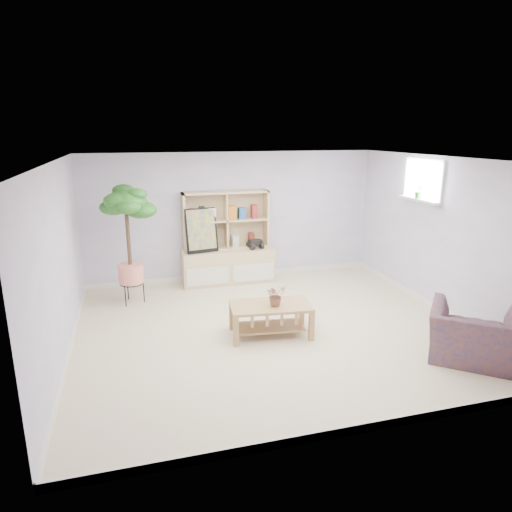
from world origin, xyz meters
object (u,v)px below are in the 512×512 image
object	(u,v)px
storage_unit	(227,238)
coffee_table	(270,320)
floor_tree	(129,246)
armchair	(475,332)

from	to	relation	value
storage_unit	coffee_table	distance (m)	2.51
coffee_table	floor_tree	world-z (taller)	floor_tree
coffee_table	armchair	distance (m)	2.60
storage_unit	floor_tree	distance (m)	1.87
storage_unit	armchair	size ratio (longest dim) A/B	1.63
coffee_table	armchair	size ratio (longest dim) A/B	1.05
floor_tree	armchair	distance (m)	5.17
floor_tree	armchair	size ratio (longest dim) A/B	1.87
storage_unit	floor_tree	size ratio (longest dim) A/B	0.87
storage_unit	floor_tree	xyz separation A→B (m)	(-1.76, -0.63, 0.12)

